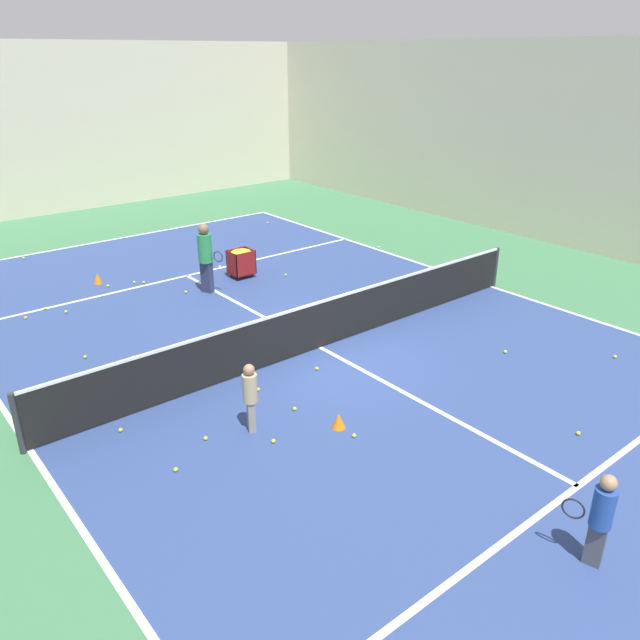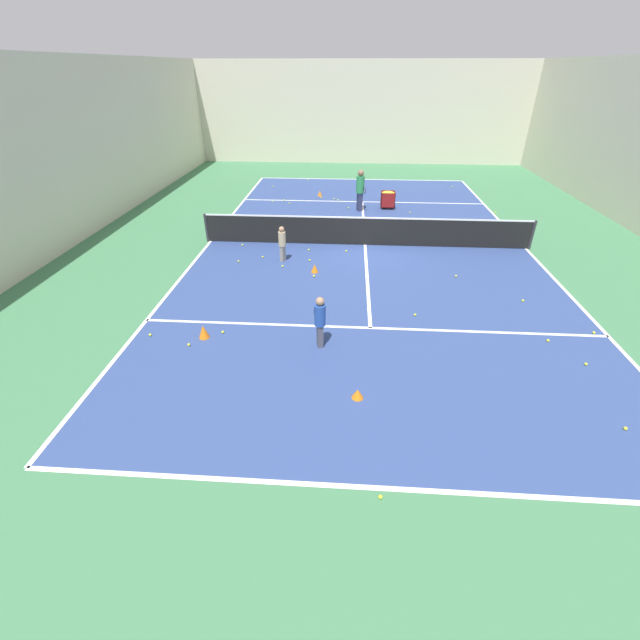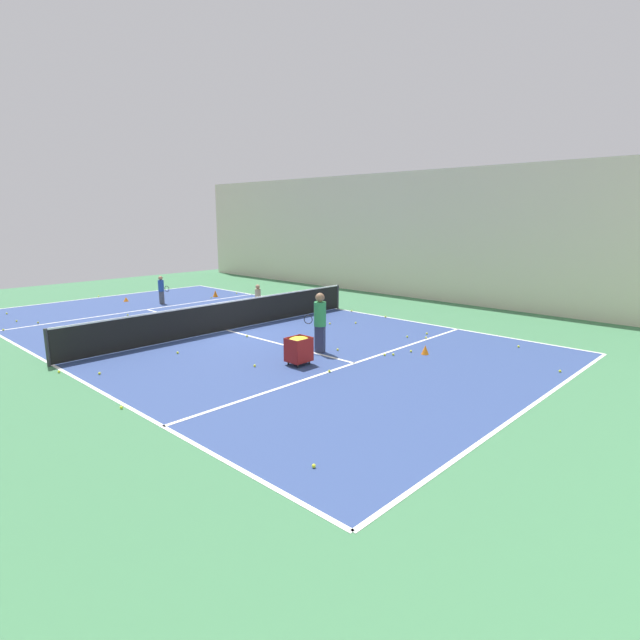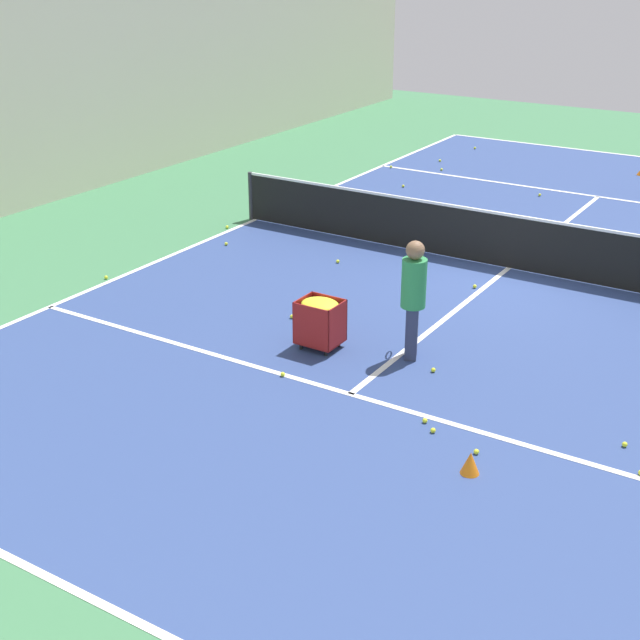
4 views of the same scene
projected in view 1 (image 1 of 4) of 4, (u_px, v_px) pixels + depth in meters
The scene contains 47 objects.
ground_plane at pixel (320, 348), 13.36m from camera, with size 35.68×35.68×0.00m, color #3D754C.
court_playing_area at pixel (320, 347), 13.36m from camera, with size 11.90×21.76×0.00m.
line_baseline_far at pixel (118, 239), 21.11m from camera, with size 11.90×0.10×0.00m, color white.
line_sideline_left at pixel (30, 450), 9.92m from camera, with size 0.10×21.76×0.00m, color white.
line_sideline_right at pixel (491, 287), 16.81m from camera, with size 0.10×21.76×0.00m, color white.
line_service_near at pixel (578, 486), 9.10m from camera, with size 11.90×0.10×0.00m, color white.
line_service_far at pixel (187, 276), 17.62m from camera, with size 11.90×0.10×0.00m, color white.
line_centre_service at pixel (320, 347), 13.36m from camera, with size 0.10×11.97×0.00m, color white.
hall_enclosure_right at pixel (607, 151), 18.49m from camera, with size 0.15×31.98×6.24m.
hall_enclosure_far at pixel (54, 130), 23.47m from camera, with size 21.83×0.15×6.24m.
tennis_net at pixel (320, 324), 13.14m from camera, with size 12.20×0.10×1.07m.
player_near_baseline at pixel (601, 514), 7.44m from camera, with size 0.34×0.59×1.32m.
coach_at_net at pixel (205, 254), 16.03m from camera, with size 0.50×0.69×1.84m.
child_midcourt at pixel (250, 393), 10.18m from camera, with size 0.33×0.33×1.23m.
ball_cart at pixel (241, 258), 17.32m from camera, with size 0.64×0.55×0.80m.
training_cone_0 at pixel (339, 421), 10.46m from camera, with size 0.24×0.24×0.27m, color orange.
training_cone_1 at pixel (98, 279), 16.98m from camera, with size 0.23×0.23×0.28m, color orange.
tennis_ball_1 at pixel (469, 276), 17.47m from camera, with size 0.07×0.07×0.07m, color yellow.
tennis_ball_2 at pixel (286, 275), 17.59m from camera, with size 0.07×0.07×0.07m, color yellow.
tennis_ball_3 at pixel (45, 309), 15.29m from camera, with size 0.07×0.07×0.07m, color yellow.
tennis_ball_4 at pixel (273, 441), 10.09m from camera, with size 0.07×0.07×0.07m, color yellow.
tennis_ball_5 at pixel (121, 430), 10.39m from camera, with size 0.07×0.07×0.07m, color yellow.
tennis_ball_6 at pixel (268, 223), 22.92m from camera, with size 0.07×0.07×0.07m, color yellow.
tennis_ball_7 at pixel (24, 258), 19.01m from camera, with size 0.07×0.07×0.07m, color yellow.
tennis_ball_9 at pixel (144, 282), 17.02m from camera, with size 0.07×0.07×0.07m, color yellow.
tennis_ball_10 at pixel (15, 423), 10.59m from camera, with size 0.07×0.07×0.07m, color yellow.
tennis_ball_11 at pixel (134, 282), 17.03m from camera, with size 0.07×0.07×0.07m, color yellow.
tennis_ball_12 at pixel (505, 352), 13.09m from camera, with size 0.07×0.07×0.07m, color yellow.
tennis_ball_16 at pixel (578, 433), 10.30m from camera, with size 0.07×0.07×0.07m, color yellow.
tennis_ball_18 at pixel (176, 470), 9.41m from camera, with size 0.07×0.07×0.07m, color yellow.
tennis_ball_20 at pixel (85, 357), 12.87m from camera, with size 0.07×0.07×0.07m, color yellow.
tennis_ball_22 at pixel (66, 312), 15.10m from camera, with size 0.07×0.07×0.07m, color yellow.
tennis_ball_24 at pixel (108, 286), 16.77m from camera, with size 0.07×0.07×0.07m, color yellow.
tennis_ball_25 at pixel (354, 436), 10.24m from camera, with size 0.07×0.07×0.07m, color yellow.
tennis_ball_26 at pixel (615, 357), 12.88m from camera, with size 0.07×0.07×0.07m, color yellow.
tennis_ball_27 at pixel (372, 296), 16.08m from camera, with size 0.07×0.07×0.07m, color yellow.
tennis_ball_28 at pixel (289, 325), 14.35m from camera, with size 0.07×0.07×0.07m, color yellow.
tennis_ball_29 at pixel (295, 409), 11.00m from camera, with size 0.07×0.07×0.07m, color yellow.
tennis_ball_30 at pixel (428, 273), 17.73m from camera, with size 0.07×0.07×0.07m, color yellow.
tennis_ball_31 at pixel (186, 292), 16.34m from camera, with size 0.07×0.07×0.07m, color yellow.
tennis_ball_32 at pixel (220, 266), 18.28m from camera, with size 0.07×0.07×0.07m, color yellow.
tennis_ball_34 at pixel (26, 318), 14.76m from camera, with size 0.07×0.07×0.07m, color yellow.
tennis_ball_35 at pixel (379, 247), 20.08m from camera, with size 0.07×0.07×0.07m, color yellow.
tennis_ball_36 at pixel (134, 357), 12.85m from camera, with size 0.07×0.07×0.07m, color yellow.
tennis_ball_37 at pixel (206, 438), 10.17m from camera, with size 0.07×0.07×0.07m, color yellow.
tennis_ball_38 at pixel (317, 369), 12.40m from camera, with size 0.07×0.07×0.07m, color yellow.
tennis_ball_39 at pixel (258, 389), 11.63m from camera, with size 0.07×0.07×0.07m, color yellow.
Camera 1 is at (-7.59, -9.34, 5.84)m, focal length 35.00 mm.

